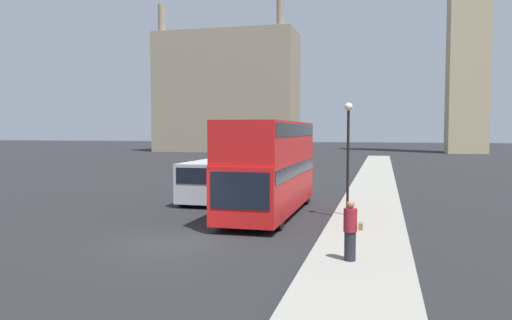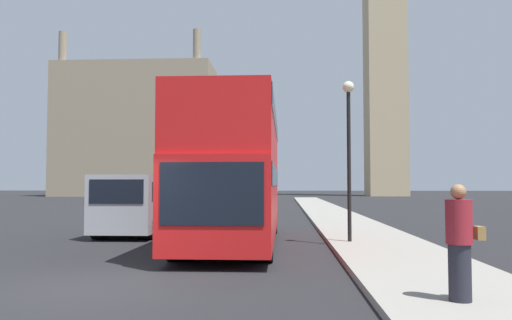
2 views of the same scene
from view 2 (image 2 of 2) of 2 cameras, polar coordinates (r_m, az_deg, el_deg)
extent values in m
plane|color=black|center=(10.08, -18.42, -13.56)|extent=(300.00, 300.00, 0.00)
cube|color=gray|center=(9.84, 21.00, -13.34)|extent=(3.07, 120.00, 0.15)
cube|color=tan|center=(88.90, 14.52, 9.20)|extent=(6.38, 6.38, 40.60)
cube|color=gray|center=(85.79, -13.52, 3.24)|extent=(25.66, 10.32, 21.75)
cylinder|color=gray|center=(87.94, -21.23, 12.01)|extent=(1.24, 1.24, 4.78)
cylinder|color=gray|center=(81.60, -6.77, 13.00)|extent=(1.24, 1.24, 4.78)
cube|color=red|center=(15.97, -2.43, -4.52)|extent=(2.59, 10.21, 2.30)
cube|color=red|center=(16.04, -2.42, 2.71)|extent=(2.59, 10.00, 1.74)
cube|color=black|center=(15.97, -2.43, -1.93)|extent=(2.63, 9.80, 0.55)
cube|color=black|center=(16.09, -2.42, 4.47)|extent=(2.63, 9.60, 0.55)
cube|color=black|center=(10.88, -5.09, -3.85)|extent=(2.28, 0.03, 1.38)
cylinder|color=black|center=(12.64, -8.32, -9.12)|extent=(0.72, 1.02, 1.02)
cylinder|color=black|center=(12.41, 0.25, -9.27)|extent=(0.72, 1.02, 1.02)
cylinder|color=black|center=(19.67, -4.13, -6.88)|extent=(0.72, 1.02, 1.02)
cylinder|color=black|center=(19.52, 1.34, -6.92)|extent=(0.72, 1.02, 1.02)
cube|color=#B2B7BC|center=(19.70, -13.22, -4.72)|extent=(2.16, 5.23, 2.02)
cube|color=black|center=(17.19, -15.68, -3.49)|extent=(1.83, 0.02, 0.81)
cube|color=black|center=(18.07, -14.73, -3.47)|extent=(2.19, 0.94, 0.65)
cylinder|color=black|center=(18.32, -17.28, -7.44)|extent=(0.54, 0.78, 0.78)
cylinder|color=black|center=(17.82, -12.36, -7.63)|extent=(0.54, 0.78, 0.78)
cylinder|color=black|center=(21.68, -13.97, -6.75)|extent=(0.54, 0.78, 0.78)
cylinder|color=black|center=(21.26, -9.77, -6.87)|extent=(0.54, 0.78, 0.78)
cylinder|color=#23232D|center=(8.29, 22.27, -11.82)|extent=(0.33, 0.33, 0.85)
cylinder|color=maroon|center=(8.20, 22.17, -6.54)|extent=(0.39, 0.39, 0.67)
sphere|color=#9E704C|center=(8.18, 22.11, -3.38)|extent=(0.23, 0.23, 0.23)
cube|color=olive|center=(8.31, 24.13, -7.62)|extent=(0.12, 0.24, 0.20)
cylinder|color=black|center=(15.78, 10.59, -0.73)|extent=(0.12, 0.12, 4.64)
sphere|color=beige|center=(16.07, 10.50, 8.21)|extent=(0.36, 0.36, 0.36)
camera|label=1|loc=(7.90, 155.24, 17.49)|focal=35.00mm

